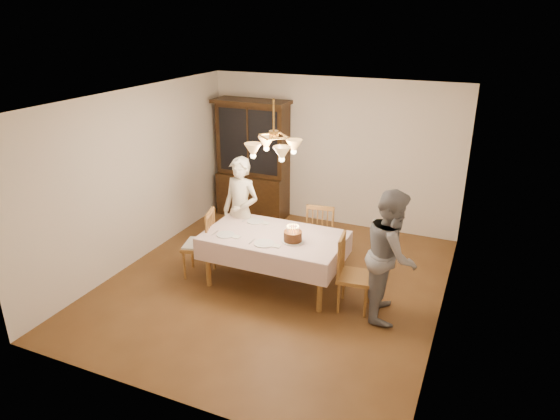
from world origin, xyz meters
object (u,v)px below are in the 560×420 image
at_px(dining_table, 274,240).
at_px(chair_far_side, 321,236).
at_px(birthday_cake, 293,237).
at_px(china_hutch, 253,161).
at_px(elderly_woman, 241,212).

relative_size(dining_table, chair_far_side, 1.90).
xyz_separation_m(dining_table, birthday_cake, (0.32, -0.10, 0.15)).
relative_size(china_hutch, chair_far_side, 2.16).
bearing_deg(dining_table, birthday_cake, -17.39).
distance_m(chair_far_side, elderly_woman, 1.27).
height_order(dining_table, china_hutch, china_hutch).
bearing_deg(birthday_cake, china_hutch, 126.74).
distance_m(elderly_woman, birthday_cake, 1.17).
height_order(chair_far_side, elderly_woman, elderly_woman).
bearing_deg(chair_far_side, dining_table, -114.32).
relative_size(dining_table, birthday_cake, 6.33).
bearing_deg(china_hutch, elderly_woman, -68.81).
bearing_deg(china_hutch, birthday_cake, -53.26).
distance_m(dining_table, chair_far_side, 0.98).
bearing_deg(birthday_cake, chair_far_side, 85.44).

